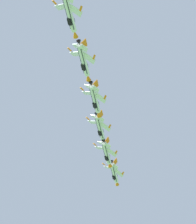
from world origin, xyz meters
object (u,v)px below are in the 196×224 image
object	(u,v)px
fighter_jet_right_wing	(100,128)
fighter_jet_trail_slot	(70,14)
fighter_jet_left_outer	(95,100)
fighter_jet_left_wing	(107,153)
fighter_jet_lead	(114,173)
fighter_jet_right_outer	(84,61)

from	to	relation	value
fighter_jet_right_wing	fighter_jet_trail_slot	size ratio (longest dim) A/B	1.00
fighter_jet_left_outer	fighter_jet_left_wing	bearing A→B (deg)	91.74
fighter_jet_lead	fighter_jet_right_wing	distance (m)	29.26
fighter_jet_left_wing	fighter_jet_right_wing	world-z (taller)	fighter_jet_right_wing
fighter_jet_lead	fighter_jet_left_outer	distance (m)	45.54
fighter_jet_right_wing	fighter_jet_left_outer	bearing A→B (deg)	-86.09
fighter_jet_right_wing	fighter_jet_right_outer	distance (m)	32.27
fighter_jet_left_wing	fighter_jet_right_outer	size ratio (longest dim) A/B	1.00
fighter_jet_left_outer	fighter_jet_right_outer	bearing A→B (deg)	-92.34
fighter_jet_left_outer	fighter_jet_right_outer	distance (m)	16.10
fighter_jet_lead	fighter_jet_left_outer	size ratio (longest dim) A/B	1.00
fighter_jet_trail_slot	fighter_jet_left_outer	bearing A→B (deg)	87.51
fighter_jet_trail_slot	fighter_jet_left_wing	bearing A→B (deg)	89.53
fighter_jet_trail_slot	fighter_jet_right_outer	bearing A→B (deg)	87.37
fighter_jet_right_wing	fighter_jet_left_outer	distance (m)	16.36
fighter_jet_lead	fighter_jet_right_outer	bearing A→B (deg)	-90.33
fighter_jet_left_wing	fighter_jet_left_outer	bearing A→B (deg)	-88.26
fighter_jet_left_wing	fighter_jet_right_outer	bearing A→B (deg)	-89.69
fighter_jet_lead	fighter_jet_right_outer	xyz separation A→B (m)	(-23.24, -56.90, -2.38)
fighter_jet_right_wing	fighter_jet_left_outer	xyz separation A→B (m)	(-5.01, -15.44, -2.00)
fighter_jet_left_outer	fighter_jet_trail_slot	bearing A→B (deg)	-92.49
fighter_jet_lead	fighter_jet_left_wing	world-z (taller)	fighter_jet_lead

